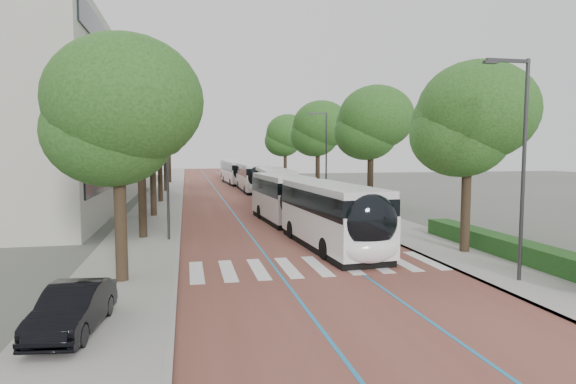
{
  "coord_description": "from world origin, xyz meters",
  "views": [
    {
      "loc": [
        -5.13,
        -18.21,
        4.89
      ],
      "look_at": [
        0.78,
        9.66,
        2.4
      ],
      "focal_mm": 30.0,
      "sensor_mm": 36.0,
      "label": 1
    }
  ],
  "objects": [
    {
      "name": "kerb_right",
      "position": [
        5.6,
        40.0,
        0.06
      ],
      "size": [
        0.2,
        140.0,
        0.14
      ],
      "primitive_type": "cube",
      "color": "gray",
      "rests_on": "ground"
    },
    {
      "name": "lamp_post_left",
      "position": [
        -6.1,
        8.0,
        4.12
      ],
      "size": [
        0.14,
        0.14,
        8.0
      ],
      "primitive_type": "cylinder",
      "color": "#313134",
      "rests_on": "sidewalk_left"
    },
    {
      "name": "sidewalk_right",
      "position": [
        7.5,
        40.0,
        0.06
      ],
      "size": [
        4.0,
        140.0,
        0.12
      ],
      "primitive_type": "cube",
      "color": "gray",
      "rests_on": "ground"
    },
    {
      "name": "sidewalk_left",
      "position": [
        -7.5,
        40.0,
        0.06
      ],
      "size": [
        4.0,
        140.0,
        0.12
      ],
      "primitive_type": "cube",
      "color": "gray",
      "rests_on": "ground"
    },
    {
      "name": "office_building",
      "position": [
        -19.47,
        28.0,
        7.0
      ],
      "size": [
        18.11,
        40.0,
        14.0
      ],
      "color": "#A4A398",
      "rests_on": "ground"
    },
    {
      "name": "trees_right",
      "position": [
        7.7,
        22.97,
        6.48
      ],
      "size": [
        5.66,
        47.55,
        9.16
      ],
      "color": "black",
      "rests_on": "ground"
    },
    {
      "name": "trees_left",
      "position": [
        -7.5,
        24.65,
        7.0
      ],
      "size": [
        5.97,
        60.4,
        9.9
      ],
      "color": "black",
      "rests_on": "ground"
    },
    {
      "name": "zebra_crossing",
      "position": [
        0.2,
        1.0,
        0.03
      ],
      "size": [
        10.55,
        3.6,
        0.01
      ],
      "color": "silver",
      "rests_on": "ground"
    },
    {
      "name": "ground",
      "position": [
        0.0,
        0.0,
        0.0
      ],
      "size": [
        160.0,
        160.0,
        0.0
      ],
      "primitive_type": "plane",
      "color": "#51544C",
      "rests_on": "ground"
    },
    {
      "name": "bus_queued_2",
      "position": [
        1.83,
        51.03,
        1.62
      ],
      "size": [
        3.07,
        12.5,
        3.2
      ],
      "rotation": [
        0.0,
        0.0,
        0.04
      ],
      "color": "white",
      "rests_on": "ground"
    },
    {
      "name": "streetlight_far",
      "position": [
        6.62,
        22.0,
        4.82
      ],
      "size": [
        1.82,
        0.2,
        8.0
      ],
      "color": "#313134",
      "rests_on": "sidewalk_right"
    },
    {
      "name": "road",
      "position": [
        0.0,
        40.0,
        0.01
      ],
      "size": [
        11.0,
        140.0,
        0.02
      ],
      "primitive_type": "cube",
      "color": "brown",
      "rests_on": "ground"
    },
    {
      "name": "bus_queued_1",
      "position": [
        2.46,
        38.22,
        1.62
      ],
      "size": [
        2.65,
        12.42,
        3.2
      ],
      "rotation": [
        0.0,
        0.0,
        -0.01
      ],
      "color": "white",
      "rests_on": "ground"
    },
    {
      "name": "streetlight_near",
      "position": [
        6.62,
        -3.0,
        4.82
      ],
      "size": [
        1.82,
        0.2,
        8.0
      ],
      "color": "#313134",
      "rests_on": "sidewalk_right"
    },
    {
      "name": "lead_bus",
      "position": [
        1.61,
        8.3,
        1.63
      ],
      "size": [
        3.73,
        18.52,
        3.2
      ],
      "rotation": [
        0.0,
        0.0,
        0.07
      ],
      "color": "black",
      "rests_on": "ground"
    },
    {
      "name": "kerb_left",
      "position": [
        -5.6,
        40.0,
        0.06
      ],
      "size": [
        0.2,
        140.0,
        0.14
      ],
      "primitive_type": "cube",
      "color": "gray",
      "rests_on": "ground"
    },
    {
      "name": "bus_queued_0",
      "position": [
        2.59,
        23.9,
        1.62
      ],
      "size": [
        3.31,
        12.53,
        3.2
      ],
      "rotation": [
        0.0,
        0.0,
        -0.07
      ],
      "color": "white",
      "rests_on": "ground"
    },
    {
      "name": "lane_line_right",
      "position": [
        1.6,
        40.0,
        0.02
      ],
      "size": [
        0.12,
        126.0,
        0.01
      ],
      "primitive_type": "cube",
      "color": "teal",
      "rests_on": "road"
    },
    {
      "name": "parked_car",
      "position": [
        -8.12,
        -4.99,
        0.74
      ],
      "size": [
        1.76,
        3.91,
        1.25
      ],
      "primitive_type": "imported",
      "rotation": [
        0.0,
        0.0,
        -0.12
      ],
      "color": "black",
      "rests_on": "sidewalk_left"
    },
    {
      "name": "hedge",
      "position": [
        9.1,
        0.0,
        0.52
      ],
      "size": [
        1.2,
        14.0,
        0.8
      ],
      "primitive_type": "cube",
      "color": "#164116",
      "rests_on": "sidewalk_right"
    },
    {
      "name": "bus_queued_3",
      "position": [
        2.33,
        64.25,
        1.62
      ],
      "size": [
        2.65,
        12.42,
        3.2
      ],
      "rotation": [
        0.0,
        0.0,
        0.01
      ],
      "color": "white",
      "rests_on": "ground"
    },
    {
      "name": "lane_line_left",
      "position": [
        -1.6,
        40.0,
        0.02
      ],
      "size": [
        0.12,
        126.0,
        0.01
      ],
      "primitive_type": "cube",
      "color": "teal",
      "rests_on": "road"
    }
  ]
}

